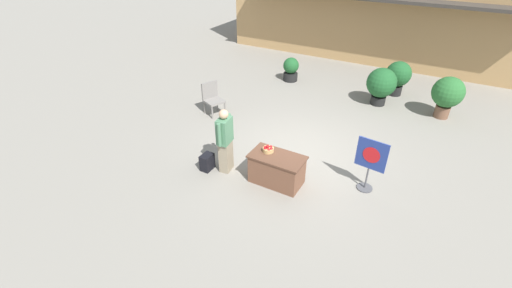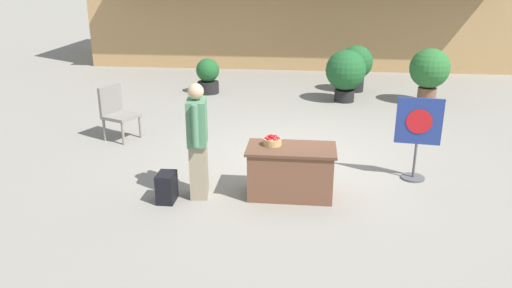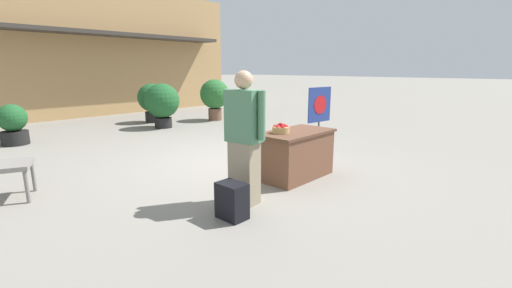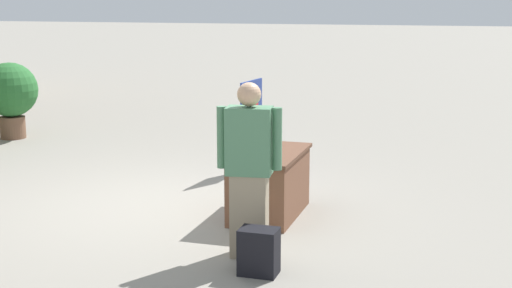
% 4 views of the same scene
% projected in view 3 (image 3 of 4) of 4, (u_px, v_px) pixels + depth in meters
% --- Properties ---
extents(ground_plane, '(120.00, 120.00, 0.00)m').
position_uv_depth(ground_plane, '(237.00, 161.00, 6.35)').
color(ground_plane, gray).
extents(storefront_building, '(13.62, 5.52, 4.53)m').
position_uv_depth(storefront_building, '(39.00, 52.00, 12.52)').
color(storefront_building, tan).
rests_on(storefront_building, ground_plane).
extents(display_table, '(1.26, 0.70, 0.73)m').
position_uv_depth(display_table, '(295.00, 154.00, 5.35)').
color(display_table, brown).
rests_on(display_table, ground_plane).
extents(apple_basket, '(0.26, 0.26, 0.16)m').
position_uv_depth(apple_basket, '(281.00, 129.00, 5.11)').
color(apple_basket, tan).
rests_on(apple_basket, display_table).
extents(person_visitor, '(0.31, 0.61, 1.66)m').
position_uv_depth(person_visitor, '(244.00, 138.00, 4.20)').
color(person_visitor, gray).
rests_on(person_visitor, ground_plane).
extents(backpack, '(0.24, 0.34, 0.42)m').
position_uv_depth(backpack, '(232.00, 201.00, 3.89)').
color(backpack, black).
rests_on(backpack, ground_plane).
extents(poster_board, '(0.68, 0.36, 1.30)m').
position_uv_depth(poster_board, '(319.00, 114.00, 7.14)').
color(poster_board, '#4C4C51').
rests_on(poster_board, ground_plane).
extents(potted_plant_far_left, '(0.95, 0.95, 1.33)m').
position_uv_depth(potted_plant_far_left, '(215.00, 96.00, 11.13)').
color(potted_plant_far_left, brown).
rests_on(potted_plant_far_left, ground_plane).
extents(potted_plant_near_left, '(0.88, 0.88, 1.21)m').
position_uv_depth(potted_plant_near_left, '(152.00, 100.00, 10.70)').
color(potted_plant_near_left, black).
rests_on(potted_plant_near_left, ground_plane).
extents(potted_plant_far_right, '(0.61, 0.61, 0.91)m').
position_uv_depth(potted_plant_far_right, '(13.00, 124.00, 7.59)').
color(potted_plant_far_right, black).
rests_on(potted_plant_far_right, ground_plane).
extents(potted_plant_near_right, '(0.98, 0.98, 1.26)m').
position_uv_depth(potted_plant_near_right, '(162.00, 102.00, 9.72)').
color(potted_plant_near_right, black).
rests_on(potted_plant_near_right, ground_plane).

